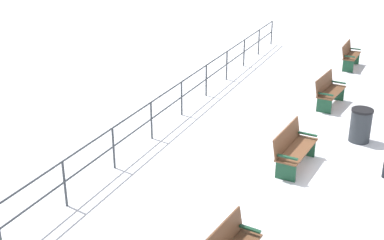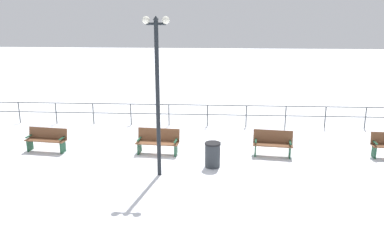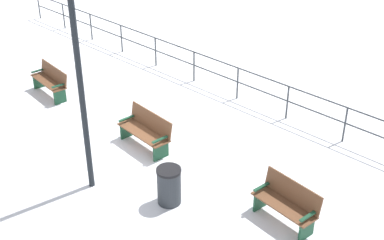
% 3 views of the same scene
% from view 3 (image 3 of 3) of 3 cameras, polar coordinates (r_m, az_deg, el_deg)
% --- Properties ---
extents(ground_plane, '(80.00, 80.00, 0.00)m').
position_cam_3_polar(ground_plane, '(14.01, -5.09, -2.88)').
color(ground_plane, white).
rests_on(ground_plane, ground).
extents(bench_second, '(0.67, 1.63, 0.90)m').
position_cam_3_polar(bench_second, '(16.94, -14.94, 4.13)').
color(bench_second, brown).
rests_on(bench_second, ground).
extents(bench_third, '(0.71, 1.66, 0.94)m').
position_cam_3_polar(bench_third, '(13.79, -4.95, -1.10)').
color(bench_third, brown).
rests_on(bench_third, ground).
extents(bench_fourth, '(0.72, 1.52, 0.95)m').
position_cam_3_polar(bench_fourth, '(11.46, 10.10, -8.74)').
color(bench_fourth, brown).
rests_on(bench_fourth, ground).
extents(lamppost_middle, '(0.24, 0.84, 5.19)m').
position_cam_3_polar(lamppost_middle, '(11.21, -12.19, 6.52)').
color(lamppost_middle, black).
rests_on(lamppost_middle, ground).
extents(waterfront_railing, '(0.05, 21.81, 1.04)m').
position_cam_3_polar(waterfront_railing, '(16.11, 4.93, 4.54)').
color(waterfront_railing, '#383D42').
rests_on(waterfront_railing, ground).
extents(trash_bin, '(0.56, 0.56, 0.89)m').
position_cam_3_polar(trash_bin, '(11.83, -2.47, -7.05)').
color(trash_bin, '#2D3338').
rests_on(trash_bin, ground).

